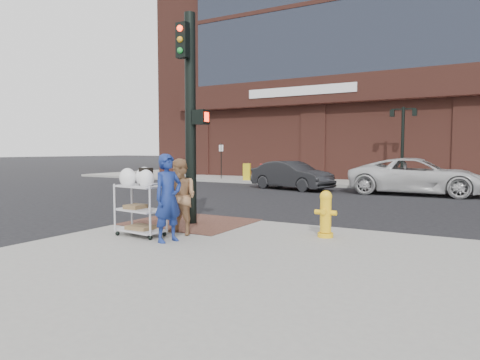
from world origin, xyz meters
The scene contains 13 objects.
ground centered at (0.00, 0.00, 0.00)m, with size 220.00×220.00×0.00m, color black.
brick_curb_ramp centered at (-0.60, 0.90, 0.16)m, with size 2.80×2.40×0.01m, color #512D26.
lamp_post centered at (2.00, 16.00, 2.62)m, with size 1.32×0.22×4.00m.
parking_sign centered at (-8.50, 15.00, 1.25)m, with size 0.05×0.05×2.20m, color black.
traffic_signal_pole centered at (-0.48, 0.77, 2.83)m, with size 0.61×0.51×5.00m.
woman_blue centered at (0.35, -1.12, 1.00)m, with size 0.62×0.41×1.71m, color navy.
pedestrian_tan centered at (0.15, -0.47, 0.95)m, with size 0.78×0.61×1.60m, color #9E724A.
sedan_dark centered at (-2.47, 11.83, 0.70)m, with size 1.47×4.22×1.39m, color black.
minivan_white centered at (3.21, 12.32, 0.79)m, with size 2.63×5.70×1.59m, color silver.
utility_cart centered at (-0.50, -0.97, 0.79)m, with size 1.09×0.70×1.42m.
fire_hydrant centered at (2.87, 0.80, 0.64)m, with size 0.45×0.32×0.96m.
newsbox_red centered at (-5.79, 15.48, 0.63)m, with size 0.40×0.36×0.96m, color #B41514.
newsbox_yellow centered at (-6.51, 14.70, 0.64)m, with size 0.41×0.37×0.98m, color gold.
Camera 1 is at (5.59, -7.58, 1.92)m, focal length 32.00 mm.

